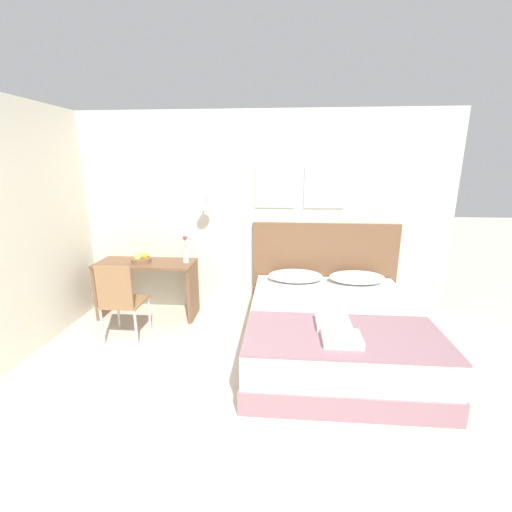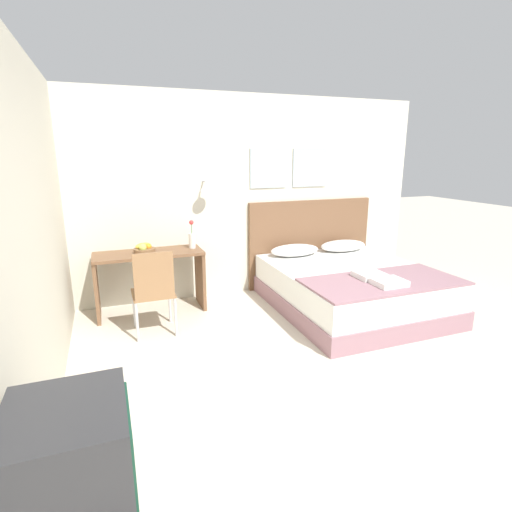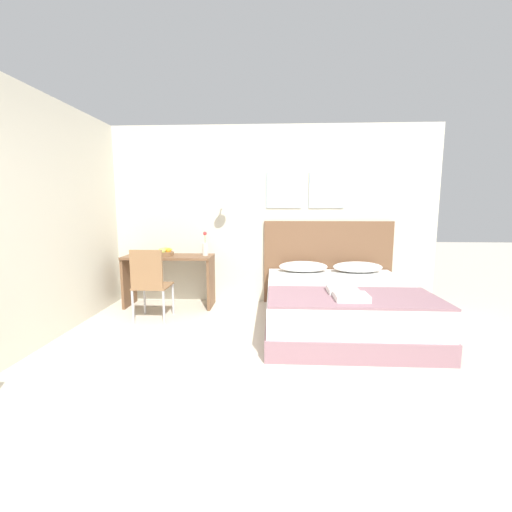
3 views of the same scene
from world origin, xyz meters
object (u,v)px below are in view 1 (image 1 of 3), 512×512
throw_blanket (344,335)px  desk_chair (120,297)px  pillow_right (357,278)px  folded_towel_near_foot (333,323)px  headboard (324,269)px  flower_vase (186,253)px  bed (333,331)px  pillow_left (295,276)px  desk (147,278)px  fruit_bowl (141,259)px  folded_towel_mid_bed (342,339)px

throw_blanket → desk_chair: 2.47m
pillow_right → folded_towel_near_foot: pillow_right is taller
headboard → flower_vase: (-1.81, -0.28, 0.25)m
throw_blanket → bed: bearing=90.0°
pillow_left → folded_towel_near_foot: 1.30m
headboard → throw_blanket: bearing=-90.0°
desk → flower_vase: size_ratio=3.61×
bed → throw_blanket: throw_blanket is taller
desk → fruit_bowl: size_ratio=5.03×
headboard → fruit_bowl: size_ratio=7.59×
desk → folded_towel_near_foot: bearing=-28.7°
pillow_right → desk_chair: 2.86m
folded_towel_near_foot → fruit_bowl: bearing=152.1°
bed → headboard: (0.00, 1.08, 0.36)m
desk → headboard: bearing=7.4°
desk → throw_blanket: bearing=-30.6°
desk → desk_chair: bearing=-92.9°
desk → desk_chair: 0.70m
fruit_bowl → folded_towel_near_foot: bearing=-27.9°
pillow_left → fruit_bowl: 2.01m
pillow_left → throw_blanket: (0.39, -1.41, -0.06)m
fruit_bowl → pillow_left: bearing=1.4°
bed → pillow_right: 0.96m
throw_blanket → desk: desk is taller
throw_blanket → flower_vase: 2.31m
throw_blanket → desk: bearing=149.4°
pillow_right → throw_blanket: pillow_right is taller
bed → desk: (-2.34, 0.77, 0.27)m
bed → pillow_left: pillow_left is taller
folded_towel_mid_bed → desk: (-2.29, 1.53, -0.05)m
desk_chair → flower_vase: bearing=51.8°
fruit_bowl → flower_vase: flower_vase is taller
bed → desk: 2.48m
throw_blanket → folded_towel_mid_bed: size_ratio=5.35×
pillow_right → throw_blanket: bearing=-105.3°
folded_towel_mid_bed → desk_chair: size_ratio=0.35×
desk → fruit_bowl: bearing=-161.1°
desk → pillow_right: bearing=0.7°
throw_blanket → flower_vase: bearing=142.1°
desk_chair → folded_towel_mid_bed: bearing=-19.6°
desk_chair → desk: bearing=87.1°
folded_towel_mid_bed → flower_vase: 2.37m
pillow_right → desk_chair: desk_chair is taller
folded_towel_mid_bed → headboard: bearing=88.5°
folded_towel_mid_bed → fruit_bowl: size_ratio=1.29×
fruit_bowl → folded_towel_mid_bed: bearing=-32.9°
flower_vase → fruit_bowl: bearing=-175.9°
pillow_left → folded_towel_mid_bed: pillow_left is taller
desk → flower_vase: 0.64m
folded_towel_near_foot → desk: bearing=151.3°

